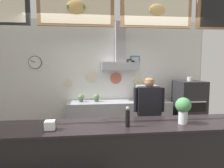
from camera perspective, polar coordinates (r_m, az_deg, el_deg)
back_wall_assembly at (r=5.24m, az=-2.04°, el=2.82°), size 5.43×2.64×2.94m
service_counter at (r=3.02m, az=1.86°, el=-20.49°), size 4.65×0.74×1.00m
back_prep_counter at (r=5.21m, az=2.02°, el=-9.77°), size 2.58×0.63×0.88m
pizza_oven at (r=5.46m, az=20.94°, el=-6.52°), size 0.64×0.72×1.50m
shop_worker at (r=4.13m, az=10.38°, el=-8.37°), size 0.61×0.26×1.56m
espresso_machine at (r=5.20m, az=9.60°, el=-2.55°), size 0.49×0.55×0.41m
potted_sage at (r=5.07m, az=-8.76°, el=-3.85°), size 0.15×0.15×0.19m
potted_basil at (r=5.07m, az=-4.45°, el=-3.84°), size 0.15×0.15×0.19m
napkin_holder at (r=2.70m, az=-17.18°, el=-11.24°), size 0.15×0.15×0.14m
pepper_grinder at (r=2.70m, az=4.45°, el=-9.24°), size 0.06×0.06×0.27m
basil_vase at (r=2.98m, az=19.52°, el=-6.60°), size 0.21×0.21×0.37m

